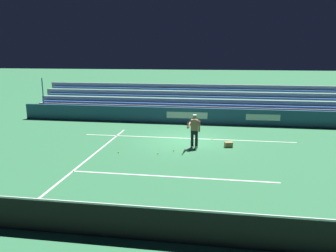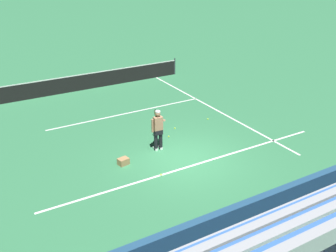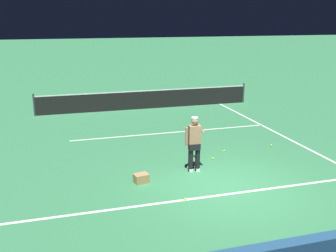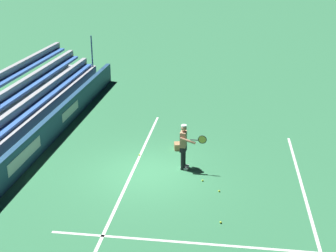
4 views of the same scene
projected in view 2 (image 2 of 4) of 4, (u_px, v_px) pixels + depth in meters
name	position (u px, v px, depth m)	size (l,w,h in m)	color
ground_plane	(187.00, 160.00, 15.42)	(160.00, 160.00, 0.00)	#337A4C
court_baseline_white	(194.00, 165.00, 15.02)	(12.00, 0.10, 0.01)	white
court_sideline_white	(212.00, 107.00, 20.45)	(0.10, 12.00, 0.01)	white
court_service_line_white	(128.00, 113.00, 19.74)	(8.22, 0.10, 0.01)	white
back_wall_sponsor_board	(270.00, 208.00, 11.64)	(24.43, 0.25, 1.10)	navy
bleacher_stand	(321.00, 239.00, 10.13)	(23.21, 2.40, 2.95)	#9EA3A8
tennis_player	(158.00, 130.00, 15.84)	(0.61, 0.98, 1.71)	black
ball_box_cardboard	(123.00, 161.00, 15.02)	(0.40, 0.30, 0.26)	#A87F51
tennis_ball_on_baseline	(208.00, 119.00, 18.98)	(0.07, 0.07, 0.07)	#CCE533
tennis_ball_by_box	(169.00, 136.00, 17.23)	(0.07, 0.07, 0.07)	#CCE533
tennis_ball_far_right	(175.00, 128.00, 18.01)	(0.07, 0.07, 0.07)	#CCE533
tennis_ball_toward_net	(161.00, 175.00, 14.32)	(0.07, 0.07, 0.07)	#CCE533
tennis_net	(95.00, 80.00, 23.10)	(11.09, 0.09, 1.07)	#33383D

